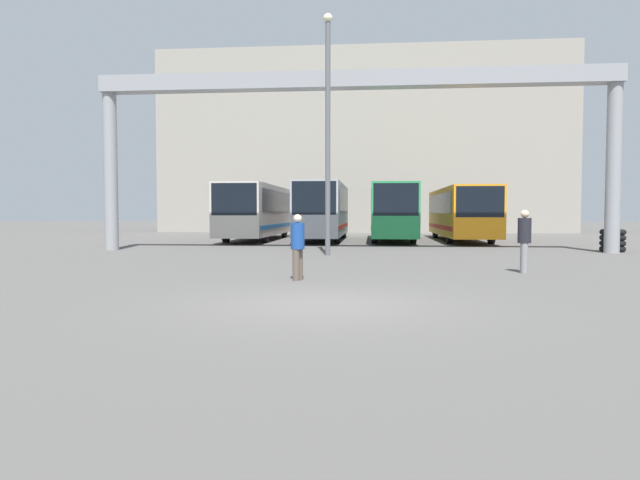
% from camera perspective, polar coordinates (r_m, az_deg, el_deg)
% --- Properties ---
extents(ground_plane, '(200.00, 200.00, 0.00)m').
position_cam_1_polar(ground_plane, '(10.44, 0.33, -6.44)').
color(ground_plane, '#514F4C').
extents(building_backdrop, '(35.05, 12.00, 15.48)m').
position_cam_1_polar(building_backdrop, '(53.74, 4.35, 9.23)').
color(building_backdrop, gray).
rests_on(building_backdrop, ground).
extents(overhead_gantry, '(22.06, 0.80, 7.65)m').
position_cam_1_polar(overhead_gantry, '(24.91, 3.23, 13.22)').
color(overhead_gantry, gray).
rests_on(overhead_gantry, ground).
extents(bus_slot_0, '(2.58, 11.97, 3.27)m').
position_cam_1_polar(bus_slot_0, '(35.01, -6.25, 3.09)').
color(bus_slot_0, beige).
rests_on(bus_slot_0, ground).
extents(bus_slot_1, '(2.46, 11.23, 3.34)m').
position_cam_1_polar(bus_slot_1, '(34.06, 0.35, 3.19)').
color(bus_slot_1, '#999EA5').
rests_on(bus_slot_1, ground).
extents(bus_slot_2, '(2.45, 11.52, 3.23)m').
position_cam_1_polar(bus_slot_2, '(34.10, 7.21, 3.05)').
color(bus_slot_2, '#268C4C').
rests_on(bus_slot_2, ground).
extents(bus_slot_3, '(2.55, 12.28, 3.06)m').
position_cam_1_polar(bus_slot_3, '(34.85, 13.89, 2.84)').
color(bus_slot_3, orange).
rests_on(bus_slot_3, ground).
extents(pedestrian_far_center, '(0.36, 0.36, 1.75)m').
position_cam_1_polar(pedestrian_far_center, '(16.72, 19.76, 0.05)').
color(pedestrian_far_center, gray).
rests_on(pedestrian_far_center, ground).
extents(pedestrian_mid_right, '(0.34, 0.34, 1.63)m').
position_cam_1_polar(pedestrian_mid_right, '(14.02, -2.25, -0.54)').
color(pedestrian_mid_right, brown).
rests_on(pedestrian_mid_right, ground).
extents(tire_stack, '(1.04, 1.04, 0.96)m').
position_cam_1_polar(tire_stack, '(27.33, 27.22, -0.04)').
color(tire_stack, black).
rests_on(tire_stack, ground).
extents(lamp_post, '(0.36, 0.36, 9.30)m').
position_cam_1_polar(lamp_post, '(22.44, 0.79, 11.33)').
color(lamp_post, '#595B60').
rests_on(lamp_post, ground).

